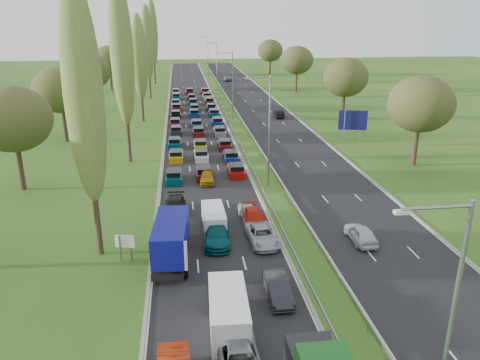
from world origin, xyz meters
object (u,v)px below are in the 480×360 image
white_van_rear (214,218)px  direction_sign (353,122)px  near_car_3 (175,207)px  near_car_2 (172,228)px  white_van_front (228,309)px  info_sign (125,244)px  blue_lorry (171,237)px

white_van_rear → direction_sign: (21.74, 25.30, 2.59)m
near_car_3 → direction_sign: direction_sign is taller
near_car_2 → white_van_front: size_ratio=0.89×
direction_sign → white_van_rear: bearing=-130.7°
near_car_3 → direction_sign: 33.30m
near_car_2 → white_van_rear: size_ratio=1.05×
near_car_3 → white_van_rear: size_ratio=1.03×
white_van_rear → near_car_3: bearing=132.2°
white_van_front → near_car_3: bearing=102.5°
near_car_3 → direction_sign: (25.12, 21.68, 2.84)m
info_sign → direction_sign: (28.80, 30.18, 2.20)m
near_car_2 → direction_sign: size_ratio=0.96×
near_car_3 → white_van_front: (3.22, -17.51, 0.43)m
white_van_rear → info_sign: 8.59m
blue_lorry → info_sign: blue_lorry is taller
blue_lorry → info_sign: 3.54m
white_van_rear → direction_sign: direction_sign is taller
blue_lorry → direction_sign: 39.57m
near_car_2 → near_car_3: 4.72m
near_car_2 → info_sign: info_sign is taller
near_car_2 → info_sign: (-3.48, -3.79, 0.66)m
blue_lorry → near_car_2: bearing=94.6°
near_car_3 → white_van_rear: white_van_rear is taller
white_van_rear → direction_sign: 33.46m
blue_lorry → white_van_front: 9.46m
blue_lorry → white_van_front: bearing=-64.6°
info_sign → direction_sign: bearing=46.3°
near_car_3 → blue_lorry: size_ratio=0.58×
near_car_2 → white_van_rear: bearing=19.6°
near_car_3 → blue_lorry: bearing=-88.8°
near_car_3 → direction_sign: bearing=43.1°
white_van_front → info_sign: 11.34m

